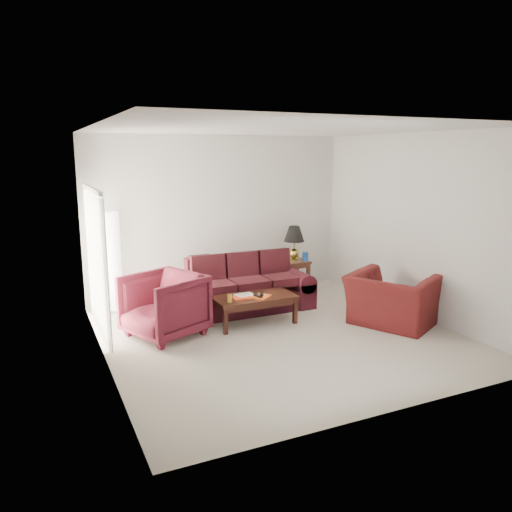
# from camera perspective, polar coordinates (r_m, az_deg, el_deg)

# --- Properties ---
(floor) EXTENTS (5.00, 5.00, 0.00)m
(floor) POSITION_cam_1_polar(r_m,az_deg,el_deg) (7.56, 2.73, -9.02)
(floor) COLOR #BFB5A3
(floor) RESTS_ON ground
(blinds) EXTENTS (0.10, 2.00, 2.16)m
(blinds) POSITION_cam_1_polar(r_m,az_deg,el_deg) (7.78, -17.86, -0.68)
(blinds) COLOR silver
(blinds) RESTS_ON ground
(sofa) EXTENTS (2.29, 1.06, 0.93)m
(sofa) POSITION_cam_1_polar(r_m,az_deg,el_deg) (8.57, -1.07, -3.25)
(sofa) COLOR black
(sofa) RESTS_ON ground
(throw_pillow) EXTENTS (0.38, 0.19, 0.39)m
(throw_pillow) POSITION_cam_1_polar(r_m,az_deg,el_deg) (9.01, -6.46, -1.03)
(throw_pillow) COLOR black
(throw_pillow) RESTS_ON sofa
(end_table) EXTENTS (0.57, 0.57, 0.60)m
(end_table) POSITION_cam_1_polar(r_m,az_deg,el_deg) (9.92, 4.21, -2.19)
(end_table) COLOR #5A2D1F
(end_table) RESTS_ON ground
(table_lamp) EXTENTS (0.44, 0.44, 0.67)m
(table_lamp) POSITION_cam_1_polar(r_m,az_deg,el_deg) (9.84, 4.38, 1.48)
(table_lamp) COLOR gold
(table_lamp) RESTS_ON end_table
(clock) EXTENTS (0.16, 0.07, 0.15)m
(clock) POSITION_cam_1_polar(r_m,az_deg,el_deg) (9.65, 3.50, -0.29)
(clock) COLOR silver
(clock) RESTS_ON end_table
(blue_canister) EXTENTS (0.11, 0.11, 0.18)m
(blue_canister) POSITION_cam_1_polar(r_m,az_deg,el_deg) (9.78, 5.65, -0.07)
(blue_canister) COLOR #164690
(blue_canister) RESTS_ON end_table
(picture_frame) EXTENTS (0.15, 0.18, 0.06)m
(picture_frame) POSITION_cam_1_polar(r_m,az_deg,el_deg) (9.95, 2.85, 0.14)
(picture_frame) COLOR silver
(picture_frame) RESTS_ON end_table
(floor_lamp) EXTENTS (0.32, 0.32, 1.74)m
(floor_lamp) POSITION_cam_1_polar(r_m,az_deg,el_deg) (8.75, -15.94, -0.65)
(floor_lamp) COLOR white
(floor_lamp) RESTS_ON ground
(armchair_left) EXTENTS (1.35, 1.34, 0.94)m
(armchair_left) POSITION_cam_1_polar(r_m,az_deg,el_deg) (7.50, -10.48, -5.56)
(armchair_left) COLOR #49101C
(armchair_left) RESTS_ON ground
(armchair_right) EXTENTS (1.55, 1.62, 0.81)m
(armchair_right) POSITION_cam_1_polar(r_m,az_deg,el_deg) (8.16, 15.29, -4.85)
(armchair_right) COLOR #461010
(armchair_right) RESTS_ON ground
(coffee_table) EXTENTS (1.43, 1.00, 0.45)m
(coffee_table) POSITION_cam_1_polar(r_m,az_deg,el_deg) (7.98, -0.22, -6.14)
(coffee_table) COLOR black
(coffee_table) RESTS_ON ground
(magazine_red) EXTENTS (0.29, 0.22, 0.02)m
(magazine_red) POSITION_cam_1_polar(r_m,az_deg,el_deg) (7.79, -1.57, -4.79)
(magazine_red) COLOR red
(magazine_red) RESTS_ON coffee_table
(magazine_white) EXTENTS (0.32, 0.26, 0.02)m
(magazine_white) POSITION_cam_1_polar(r_m,az_deg,el_deg) (7.93, -1.28, -4.49)
(magazine_white) COLOR silver
(magazine_white) RESTS_ON coffee_table
(magazine_orange) EXTENTS (0.38, 0.37, 0.02)m
(magazine_orange) POSITION_cam_1_polar(r_m,az_deg,el_deg) (7.84, 0.60, -4.67)
(magazine_orange) COLOR #DD561A
(magazine_orange) RESTS_ON coffee_table
(remote_a) EXTENTS (0.08, 0.19, 0.02)m
(remote_a) POSITION_cam_1_polar(r_m,az_deg,el_deg) (7.82, 0.20, -4.56)
(remote_a) COLOR black
(remote_a) RESTS_ON coffee_table
(remote_b) EXTENTS (0.13, 0.19, 0.02)m
(remote_b) POSITION_cam_1_polar(r_m,az_deg,el_deg) (7.93, 0.64, -4.33)
(remote_b) COLOR black
(remote_b) RESTS_ON coffee_table
(yellow_glass) EXTENTS (0.09, 0.09, 0.12)m
(yellow_glass) POSITION_cam_1_polar(r_m,az_deg,el_deg) (7.58, -3.06, -4.85)
(yellow_glass) COLOR gold
(yellow_glass) RESTS_ON coffee_table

